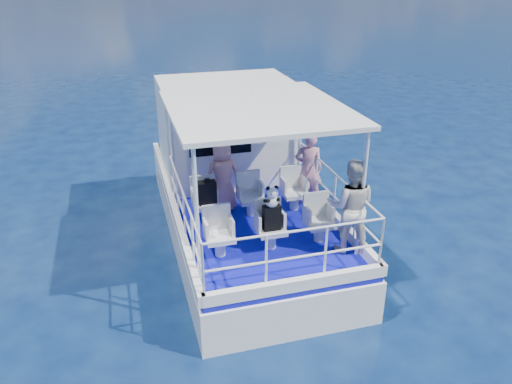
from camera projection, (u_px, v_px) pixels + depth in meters
ground at (254, 258)px, 10.05m from camera, size 2000.00×2000.00×0.00m
hull at (242, 235)px, 10.92m from camera, size 3.00×7.00×1.60m
deck at (241, 200)px, 10.56m from camera, size 2.90×6.90×0.10m
cabin at (226, 130)px, 11.21m from camera, size 2.85×2.00×2.20m
canopy at (257, 109)px, 8.55m from camera, size 3.00×3.20×0.08m
canopy_posts at (257, 171)px, 8.99m from camera, size 2.77×2.97×2.20m
railings at (262, 209)px, 8.96m from camera, size 2.84×3.59×1.00m
seat_port_fwd at (206, 211)px, 9.54m from camera, size 0.48×0.46×0.38m
seat_center_fwd at (251, 206)px, 9.76m from camera, size 0.48×0.46×0.38m
seat_stbd_fwd at (294, 200)px, 9.99m from camera, size 0.48×0.46×0.38m
seat_port_aft at (220, 245)px, 8.41m from camera, size 0.48×0.46×0.38m
seat_center_aft at (271, 238)px, 8.63m from camera, size 0.48×0.46×0.38m
seat_stbd_aft at (319, 231)px, 8.85m from camera, size 0.48×0.46×0.38m
passenger_port_fwd at (223, 176)px, 9.76m from camera, size 0.59×0.46×1.45m
passenger_stbd_fwd at (308, 168)px, 10.00m from camera, size 0.65×0.54×1.53m
passenger_stbd_aft at (351, 206)px, 8.28m from camera, size 1.01×0.93×1.67m
backpack_port at (207, 193)px, 9.33m from camera, size 0.34×0.19×0.45m
backpack_center at (272, 218)px, 8.43m from camera, size 0.29×0.17×0.44m
compact_camera at (207, 180)px, 9.23m from camera, size 0.09×0.06×0.06m
panda at (272, 196)px, 8.23m from camera, size 0.24×0.20×0.37m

